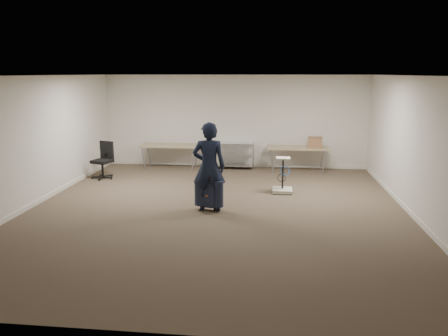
# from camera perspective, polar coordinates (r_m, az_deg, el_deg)

# --- Properties ---
(ground) EXTENTS (9.00, 9.00, 0.00)m
(ground) POSITION_cam_1_polar(r_m,az_deg,el_deg) (9.29, -1.04, -5.56)
(ground) COLOR #423428
(ground) RESTS_ON ground
(room_shell) EXTENTS (8.00, 9.00, 9.00)m
(room_shell) POSITION_cam_1_polar(r_m,az_deg,el_deg) (10.59, -0.09, -3.02)
(room_shell) COLOR silver
(room_shell) RESTS_ON ground
(folding_table_left) EXTENTS (1.80, 0.75, 0.73)m
(folding_table_left) POSITION_cam_1_polar(r_m,az_deg,el_deg) (13.25, -7.04, 2.79)
(folding_table_left) COLOR #9A875E
(folding_table_left) RESTS_ON ground
(folding_table_right) EXTENTS (1.80, 0.75, 0.73)m
(folding_table_right) POSITION_cam_1_polar(r_m,az_deg,el_deg) (12.92, 9.61, 2.46)
(folding_table_right) COLOR #9A875E
(folding_table_right) RESTS_ON ground
(wire_shelf) EXTENTS (1.22, 0.47, 0.80)m
(wire_shelf) POSITION_cam_1_polar(r_m,az_deg,el_deg) (13.24, 1.27, 1.82)
(wire_shelf) COLOR silver
(wire_shelf) RESTS_ON ground
(person) EXTENTS (0.73, 0.52, 1.88)m
(person) POSITION_cam_1_polar(r_m,az_deg,el_deg) (9.08, -1.97, 0.14)
(person) COLOR black
(person) RESTS_ON ground
(suitcase) EXTENTS (0.44, 0.31, 1.11)m
(suitcase) POSITION_cam_1_polar(r_m,az_deg,el_deg) (9.19, -1.99, -3.32)
(suitcase) COLOR black
(suitcase) RESTS_ON ground
(office_chair) EXTENTS (0.61, 0.61, 1.01)m
(office_chair) POSITION_cam_1_polar(r_m,az_deg,el_deg) (12.49, -15.46, 0.10)
(office_chair) COLOR black
(office_chair) RESTS_ON ground
(equipment_cart) EXTENTS (0.48, 0.48, 0.87)m
(equipment_cart) POSITION_cam_1_polar(r_m,az_deg,el_deg) (10.69, 7.65, -2.01)
(equipment_cart) COLOR beige
(equipment_cart) RESTS_ON ground
(cardboard_box) EXTENTS (0.45, 0.36, 0.30)m
(cardboard_box) POSITION_cam_1_polar(r_m,az_deg,el_deg) (12.94, 11.79, 3.31)
(cardboard_box) COLOR olive
(cardboard_box) RESTS_ON folding_table_right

